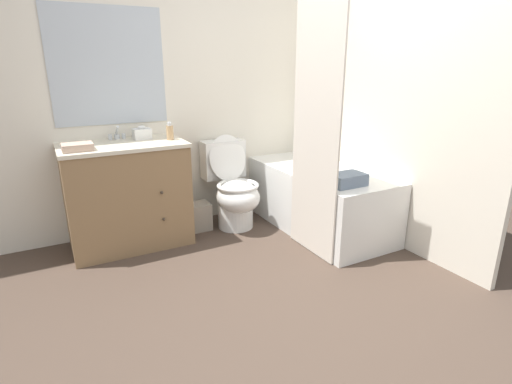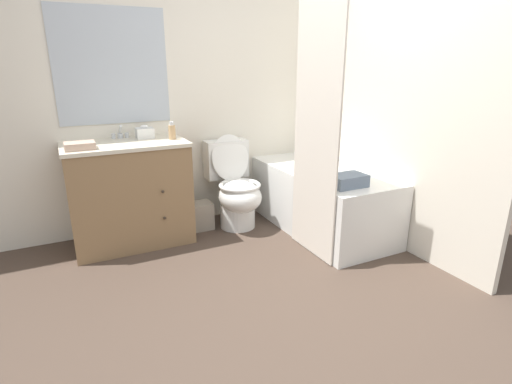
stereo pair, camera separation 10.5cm
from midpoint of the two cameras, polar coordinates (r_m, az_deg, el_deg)
ground_plane at (r=2.70m, az=5.00°, el=-15.61°), size 14.00×14.00×0.00m
wall_back at (r=3.84m, az=-9.49°, el=14.16°), size 8.00×0.06×2.50m
wall_right at (r=3.73m, az=14.84°, el=13.69°), size 0.05×2.73×2.50m
vanity_cabinet at (r=3.51m, az=-18.71°, el=-0.26°), size 0.97×0.58×0.88m
sink_faucet at (r=3.60m, az=-20.03°, el=7.64°), size 0.14×0.12×0.12m
toilet at (r=3.74m, az=-4.05°, el=0.31°), size 0.41×0.64×0.86m
bathtub at (r=3.77m, az=8.13°, el=-0.86°), size 0.70×1.49×0.57m
shower_curtain at (r=3.08m, az=7.54°, el=8.41°), size 0.01×0.57×1.97m
wastebasket at (r=3.77m, az=-9.14°, el=-3.48°), size 0.23×0.19×0.25m
tissue_box at (r=3.56m, az=-16.80°, el=8.02°), size 0.14×0.13×0.11m
soap_dispenser at (r=3.45m, az=-13.06°, el=8.33°), size 0.06×0.06×0.15m
hand_towel_folded at (r=3.24m, az=-25.01°, el=5.84°), size 0.21×0.16×0.05m
bath_towel_folded at (r=3.21m, az=11.95°, el=1.74°), size 0.28×0.19×0.10m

